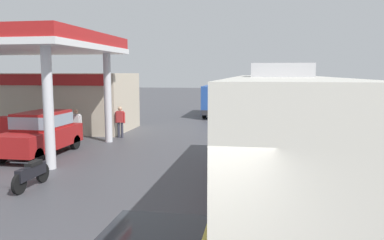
# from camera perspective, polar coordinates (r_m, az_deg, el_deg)

# --- Properties ---
(ground) EXTENTS (120.00, 120.00, 0.00)m
(ground) POSITION_cam_1_polar(r_m,az_deg,el_deg) (24.66, 7.42, -0.90)
(ground) COLOR #424247
(lane_divider_stripe) EXTENTS (0.16, 50.00, 0.01)m
(lane_divider_stripe) POSITION_cam_1_polar(r_m,az_deg,el_deg) (19.73, 6.79, -2.90)
(lane_divider_stripe) COLOR #D8CC4C
(lane_divider_stripe) RESTS_ON ground
(coach_bus_main) EXTENTS (2.60, 11.04, 3.69)m
(coach_bus_main) POSITION_cam_1_polar(r_m,az_deg,el_deg) (10.43, 13.15, -2.51)
(coach_bus_main) COLOR silver
(coach_bus_main) RESTS_ON ground
(gas_station_roadside) EXTENTS (9.10, 11.95, 5.10)m
(gas_station_roadside) POSITION_cam_1_polar(r_m,az_deg,el_deg) (22.05, -20.09, 4.63)
(gas_station_roadside) COLOR #B21E1E
(gas_station_roadside) RESTS_ON ground
(car_at_pump) EXTENTS (1.70, 4.20, 1.82)m
(car_at_pump) POSITION_cam_1_polar(r_m,az_deg,el_deg) (16.92, -21.78, -1.59)
(car_at_pump) COLOR maroon
(car_at_pump) RESTS_ON ground
(minibus_opposing_lane) EXTENTS (2.04, 6.13, 2.44)m
(minibus_opposing_lane) POSITION_cam_1_polar(r_m,az_deg,el_deg) (30.29, 4.04, 3.43)
(minibus_opposing_lane) COLOR #264C9E
(minibus_opposing_lane) RESTS_ON ground
(motorcycle_parked_forecourt) EXTENTS (0.55, 1.80, 0.92)m
(motorcycle_parked_forecourt) POSITION_cam_1_polar(r_m,az_deg,el_deg) (12.37, -23.09, -7.42)
(motorcycle_parked_forecourt) COLOR black
(motorcycle_parked_forecourt) RESTS_ON ground
(pedestrian_near_pump) EXTENTS (0.55, 0.22, 1.66)m
(pedestrian_near_pump) POSITION_cam_1_polar(r_m,az_deg,el_deg) (19.34, -17.04, -0.59)
(pedestrian_near_pump) COLOR #33333F
(pedestrian_near_pump) RESTS_ON ground
(pedestrian_by_shop) EXTENTS (0.55, 0.22, 1.66)m
(pedestrian_by_shop) POSITION_cam_1_polar(r_m,az_deg,el_deg) (20.35, -10.79, -0.03)
(pedestrian_by_shop) COLOR #33333F
(pedestrian_by_shop) RESTS_ON ground
(car_trailing_behind_bus) EXTENTS (1.70, 4.20, 1.82)m
(car_trailing_behind_bus) POSITION_cam_1_polar(r_m,az_deg,el_deg) (27.53, 12.17, 1.96)
(car_trailing_behind_bus) COLOR black
(car_trailing_behind_bus) RESTS_ON ground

